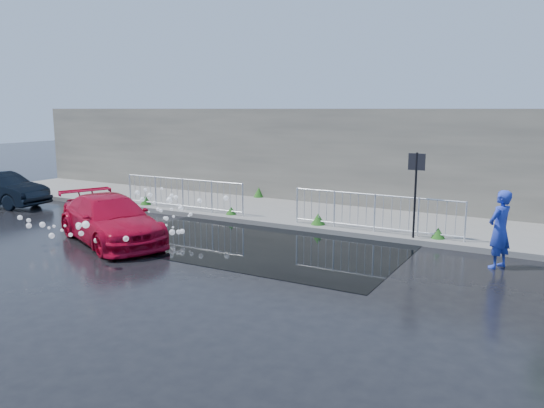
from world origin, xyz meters
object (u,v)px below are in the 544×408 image
at_px(dark_car, 0,189).
at_px(person, 500,229).
at_px(red_car, 111,219).
at_px(sign_post, 416,181).

xyz_separation_m(dark_car, person, (17.45, 0.71, 0.28)).
height_order(red_car, dark_car, red_car).
bearing_deg(sign_post, person, -29.48).
distance_m(red_car, person, 10.00).
height_order(dark_car, person, person).
relative_size(red_car, dark_car, 1.14).
xyz_separation_m(red_car, dark_car, (-7.82, 1.95, -0.00)).
bearing_deg(dark_car, sign_post, -88.94).
relative_size(sign_post, dark_car, 0.64).
bearing_deg(red_car, person, -51.01).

